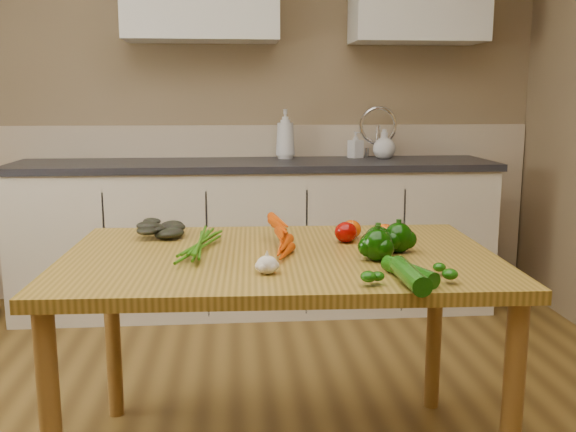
% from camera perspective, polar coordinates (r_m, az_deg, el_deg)
% --- Properties ---
extents(room, '(4.04, 5.04, 2.64)m').
position_cam_1_polar(room, '(1.80, -7.26, 9.55)').
color(room, brown).
rests_on(room, ground).
extents(counter_run, '(2.84, 0.64, 1.14)m').
position_cam_1_polar(counter_run, '(3.90, -2.75, -1.59)').
color(counter_run, beige).
rests_on(counter_run, ground).
extents(table, '(1.45, 0.96, 0.76)m').
position_cam_1_polar(table, '(2.15, -0.75, -5.55)').
color(table, '#A78130').
rests_on(table, ground).
extents(soap_bottle_a, '(0.13, 0.13, 0.30)m').
position_cam_1_polar(soap_bottle_a, '(3.98, -0.24, 7.31)').
color(soap_bottle_a, silver).
rests_on(soap_bottle_a, counter_run).
extents(soap_bottle_b, '(0.10, 0.10, 0.16)m').
position_cam_1_polar(soap_bottle_b, '(4.06, 6.03, 6.32)').
color(soap_bottle_b, silver).
rests_on(soap_bottle_b, counter_run).
extents(soap_bottle_c, '(0.16, 0.16, 0.18)m').
position_cam_1_polar(soap_bottle_c, '(4.04, 8.55, 6.35)').
color(soap_bottle_c, silver).
rests_on(soap_bottle_c, counter_run).
extents(carrot_bunch, '(0.27, 0.21, 0.07)m').
position_cam_1_polar(carrot_bunch, '(2.18, -2.98, -2.11)').
color(carrot_bunch, '#C84204').
rests_on(carrot_bunch, table).
extents(leafy_greens, '(0.20, 0.18, 0.10)m').
position_cam_1_polar(leafy_greens, '(2.43, -10.64, -0.61)').
color(leafy_greens, black).
rests_on(leafy_greens, table).
extents(garlic_bulb, '(0.06, 0.06, 0.05)m').
position_cam_1_polar(garlic_bulb, '(1.89, -1.87, -4.36)').
color(garlic_bulb, silver).
rests_on(garlic_bulb, table).
extents(pepper_a, '(0.09, 0.09, 0.09)m').
position_cam_1_polar(pepper_a, '(2.12, 7.99, -2.21)').
color(pepper_a, black).
rests_on(pepper_a, table).
extents(pepper_b, '(0.10, 0.10, 0.10)m').
position_cam_1_polar(pepper_b, '(2.17, 9.78, -1.91)').
color(pepper_b, black).
rests_on(pepper_b, table).
extents(pepper_c, '(0.10, 0.10, 0.10)m').
position_cam_1_polar(pepper_c, '(2.05, 7.94, -2.56)').
color(pepper_c, black).
rests_on(pepper_c, table).
extents(tomato_a, '(0.08, 0.08, 0.07)m').
position_cam_1_polar(tomato_a, '(2.30, 5.15, -1.44)').
color(tomato_a, '#890602').
rests_on(tomato_a, table).
extents(tomato_b, '(0.07, 0.07, 0.07)m').
position_cam_1_polar(tomato_b, '(2.36, 5.63, -1.18)').
color(tomato_b, '#C84505').
rests_on(tomato_b, table).
extents(tomato_c, '(0.08, 0.08, 0.07)m').
position_cam_1_polar(tomato_c, '(2.29, 8.62, -1.60)').
color(tomato_c, '#C84505').
rests_on(tomato_c, table).
extents(zucchini_a, '(0.12, 0.22, 0.05)m').
position_cam_1_polar(zucchini_a, '(1.86, 10.73, -4.87)').
color(zucchini_a, '#0F4507').
rests_on(zucchini_a, table).
extents(zucchini_b, '(0.06, 0.23, 0.06)m').
position_cam_1_polar(zucchini_b, '(1.80, 10.75, -5.20)').
color(zucchini_b, '#0F4507').
rests_on(zucchini_b, table).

